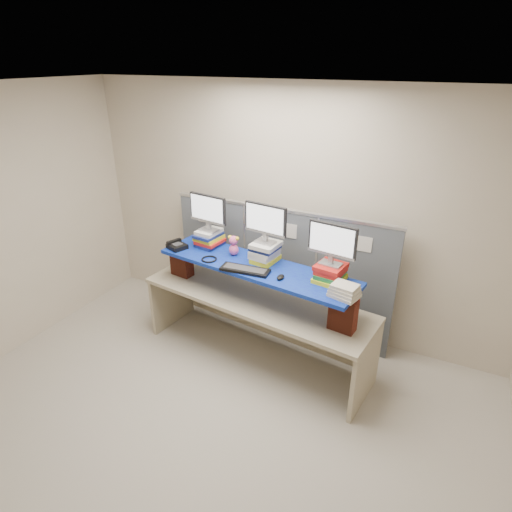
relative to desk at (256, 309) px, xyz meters
The scene contains 18 objects.
room 1.42m from the desk, 90.03° to the right, with size 5.00×4.00×2.80m.
cubicle_partition 0.63m from the desk, 90.07° to the left, with size 2.60×0.06×1.53m.
desk is the anchor object (origin of this frame).
brick_pier_left 1.02m from the desk, behind, with size 0.24×0.13×0.33m, color maroon.
brick_pier_right 1.02m from the desk, 10.24° to the right, with size 0.24×0.13×0.33m, color maroon.
blue_board 0.50m from the desk, ahead, with size 2.11×0.53×0.04m, color #0B0D94.
book_stack_left 0.93m from the desk, 162.66° to the left, with size 0.29×0.32×0.18m.
book_stack_center 0.64m from the desk, 69.11° to the left, with size 0.29×0.31×0.21m.
book_stack_right 0.96m from the desk, ahead, with size 0.28×0.32×0.16m.
monitor_left 1.16m from the desk, 162.98° to the left, with size 0.45×0.15×0.40m.
monitor_center 0.96m from the desk, 67.71° to the left, with size 0.45×0.15×0.40m.
monitor_right 1.17m from the desk, ahead, with size 0.45×0.15×0.40m.
keyboard 0.56m from the desk, 103.17° to the right, with size 0.50×0.20×0.03m.
mouse 0.65m from the desk, 24.98° to the right, with size 0.06×0.11×0.03m, color black.
desk_phone 1.10m from the desk, behind, with size 0.24×0.22×0.08m.
headset 0.72m from the desk, 167.68° to the right, with size 0.16×0.16×0.02m, color black.
plush_toy 0.71m from the desk, 160.29° to the left, with size 0.13×0.09×0.21m.
binder_stack 1.13m from the desk, 12.38° to the right, with size 0.28×0.24×0.12m.
Camera 1 is at (1.69, -2.24, 3.01)m, focal length 30.00 mm.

